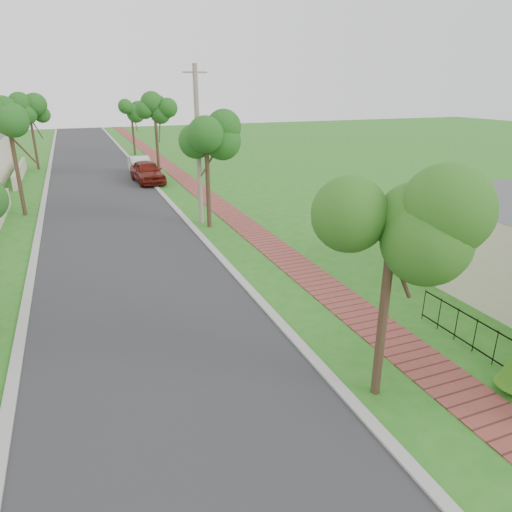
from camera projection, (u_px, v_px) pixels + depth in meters
ground at (361, 452)px, 9.04m from camera, size 160.00×160.00×0.00m
road at (112, 216)px, 25.42m from camera, size 7.00×120.00×0.02m
kerb_right at (176, 210)px, 26.68m from camera, size 0.30×120.00×0.10m
kerb_left at (40, 223)px, 24.16m from camera, size 0.30×120.00×0.10m
sidewalk at (219, 206)px, 27.58m from camera, size 1.50×120.00×0.03m
street_trees at (96, 123)px, 29.83m from camera, size 10.70×37.65×5.89m
parked_car_red at (147, 172)px, 33.83m from camera, size 2.26×4.84×1.60m
parked_car_white at (141, 166)px, 36.91m from camera, size 1.58×4.31×1.41m
near_tree at (392, 233)px, 9.43m from camera, size 1.95×1.95×4.99m
utility_pole at (198, 147)px, 22.76m from camera, size 1.20×0.24×7.81m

